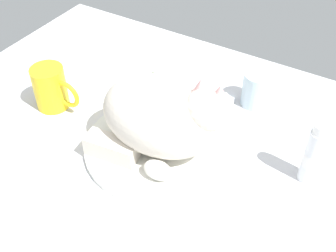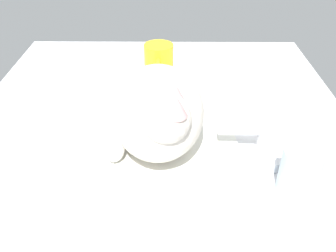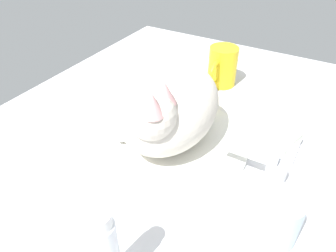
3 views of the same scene
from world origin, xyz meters
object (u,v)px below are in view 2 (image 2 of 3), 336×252
at_px(soap_bar, 252,113).
at_px(toothpaste_bottle, 211,250).
at_px(cat, 157,112).
at_px(coffee_mug, 159,64).
at_px(faucet, 259,137).
at_px(rinse_cup, 300,171).

relative_size(soap_bar, toothpaste_bottle, 0.52).
distance_m(cat, coffee_mug, 0.29).
height_order(faucet, toothpaste_bottle, toothpaste_bottle).
relative_size(cat, rinse_cup, 3.10).
bearing_deg(coffee_mug, toothpaste_bottle, 8.13).
xyz_separation_m(coffee_mug, toothpaste_bottle, (0.55, 0.08, 0.01)).
height_order(coffee_mug, toothpaste_bottle, toothpaste_bottle).
bearing_deg(toothpaste_bottle, coffee_mug, -171.87).
bearing_deg(toothpaste_bottle, rinse_cup, 136.58).
relative_size(coffee_mug, toothpaste_bottle, 0.87).
bearing_deg(cat, faucet, 92.54).
bearing_deg(rinse_cup, soap_bar, -169.11).
relative_size(faucet, coffee_mug, 1.22).
relative_size(coffee_mug, rinse_cup, 1.46).
distance_m(cat, toothpaste_bottle, 0.28).
relative_size(rinse_cup, soap_bar, 1.14).
height_order(cat, soap_bar, cat).
bearing_deg(faucet, coffee_mug, -144.34).
height_order(cat, toothpaste_bottle, cat).
bearing_deg(coffee_mug, soap_bar, 47.85).
height_order(faucet, rinse_cup, rinse_cup).
xyz_separation_m(coffee_mug, soap_bar, (0.18, 0.20, -0.03)).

